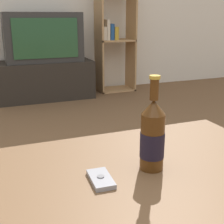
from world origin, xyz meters
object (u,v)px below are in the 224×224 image
(tv_stand, at_px, (45,80))
(cell_phone, at_px, (101,179))
(television, at_px, (43,37))
(bookshelf, at_px, (114,38))
(beer_bottle, at_px, (152,136))

(tv_stand, height_order, cell_phone, cell_phone)
(cell_phone, bearing_deg, television, 87.02)
(tv_stand, height_order, bookshelf, bookshelf)
(television, distance_m, bookshelf, 0.86)
(tv_stand, xyz_separation_m, cell_phone, (-0.29, -2.72, 0.24))
(television, relative_size, cell_phone, 6.95)
(cell_phone, bearing_deg, beer_bottle, 9.23)
(bookshelf, distance_m, cell_phone, 3.04)
(television, xyz_separation_m, beer_bottle, (-0.12, -2.70, -0.13))
(cell_phone, bearing_deg, tv_stand, 87.03)
(bookshelf, bearing_deg, beer_bottle, -109.33)
(tv_stand, relative_size, bookshelf, 0.84)
(tv_stand, height_order, beer_bottle, beer_bottle)
(bookshelf, relative_size, cell_phone, 10.58)
(bookshelf, relative_size, beer_bottle, 4.18)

